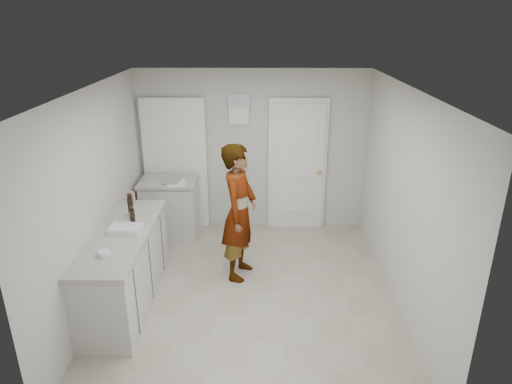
{
  "coord_description": "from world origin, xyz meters",
  "views": [
    {
      "loc": [
        0.13,
        -4.8,
        3.22
      ],
      "look_at": [
        0.07,
        0.4,
        1.19
      ],
      "focal_mm": 32.0,
      "sensor_mm": 36.0,
      "label": 1
    }
  ],
  "objects_px": {
    "cake_mix_box": "(131,198)",
    "egg_bowl": "(104,253)",
    "person": "(239,212)",
    "baking_dish": "(126,229)",
    "spice_jar": "(131,216)",
    "oil_cruet_b": "(130,205)",
    "oil_cruet_a": "(132,216)"
  },
  "relations": [
    {
      "from": "oil_cruet_a",
      "to": "spice_jar",
      "type": "bearing_deg",
      "value": 111.75
    },
    {
      "from": "person",
      "to": "spice_jar",
      "type": "height_order",
      "value": "person"
    },
    {
      "from": "baking_dish",
      "to": "cake_mix_box",
      "type": "bearing_deg",
      "value": 100.77
    },
    {
      "from": "person",
      "to": "egg_bowl",
      "type": "height_order",
      "value": "person"
    },
    {
      "from": "cake_mix_box",
      "to": "spice_jar",
      "type": "distance_m",
      "value": 0.51
    },
    {
      "from": "person",
      "to": "cake_mix_box",
      "type": "xyz_separation_m",
      "value": [
        -1.42,
        0.2,
        0.11
      ]
    },
    {
      "from": "cake_mix_box",
      "to": "person",
      "type": "bearing_deg",
      "value": 7.52
    },
    {
      "from": "oil_cruet_b",
      "to": "oil_cruet_a",
      "type": "bearing_deg",
      "value": -70.43
    },
    {
      "from": "egg_bowl",
      "to": "cake_mix_box",
      "type": "bearing_deg",
      "value": 93.71
    },
    {
      "from": "cake_mix_box",
      "to": "oil_cruet_a",
      "type": "bearing_deg",
      "value": -57.66
    },
    {
      "from": "baking_dish",
      "to": "person",
      "type": "bearing_deg",
      "value": 26.05
    },
    {
      "from": "oil_cruet_a",
      "to": "person",
      "type": "bearing_deg",
      "value": 19.23
    },
    {
      "from": "baking_dish",
      "to": "egg_bowl",
      "type": "xyz_separation_m",
      "value": [
        -0.07,
        -0.56,
        -0.0
      ]
    },
    {
      "from": "person",
      "to": "spice_jar",
      "type": "distance_m",
      "value": 1.32
    },
    {
      "from": "baking_dish",
      "to": "spice_jar",
      "type": "bearing_deg",
      "value": 93.54
    },
    {
      "from": "oil_cruet_b",
      "to": "egg_bowl",
      "type": "relative_size",
      "value": 2.35
    },
    {
      "from": "oil_cruet_a",
      "to": "egg_bowl",
      "type": "height_order",
      "value": "oil_cruet_a"
    },
    {
      "from": "person",
      "to": "oil_cruet_b",
      "type": "xyz_separation_m",
      "value": [
        -1.31,
        -0.19,
        0.17
      ]
    },
    {
      "from": "person",
      "to": "baking_dish",
      "type": "relative_size",
      "value": 4.97
    },
    {
      "from": "oil_cruet_b",
      "to": "egg_bowl",
      "type": "distance_m",
      "value": 0.99
    },
    {
      "from": "spice_jar",
      "to": "oil_cruet_a",
      "type": "height_order",
      "value": "oil_cruet_a"
    },
    {
      "from": "oil_cruet_a",
      "to": "baking_dish",
      "type": "height_order",
      "value": "oil_cruet_a"
    },
    {
      "from": "cake_mix_box",
      "to": "baking_dish",
      "type": "height_order",
      "value": "cake_mix_box"
    },
    {
      "from": "cake_mix_box",
      "to": "oil_cruet_b",
      "type": "relative_size",
      "value": 0.55
    },
    {
      "from": "oil_cruet_a",
      "to": "egg_bowl",
      "type": "distance_m",
      "value": 0.76
    },
    {
      "from": "spice_jar",
      "to": "oil_cruet_b",
      "type": "relative_size",
      "value": 0.27
    },
    {
      "from": "spice_jar",
      "to": "baking_dish",
      "type": "xyz_separation_m",
      "value": [
        0.02,
        -0.33,
        -0.01
      ]
    },
    {
      "from": "oil_cruet_a",
      "to": "egg_bowl",
      "type": "bearing_deg",
      "value": -97.61
    },
    {
      "from": "baking_dish",
      "to": "oil_cruet_b",
      "type": "bearing_deg",
      "value": 96.65
    },
    {
      "from": "person",
      "to": "cake_mix_box",
      "type": "distance_m",
      "value": 1.44
    },
    {
      "from": "oil_cruet_b",
      "to": "spice_jar",
      "type": "bearing_deg",
      "value": -73.52
    },
    {
      "from": "cake_mix_box",
      "to": "egg_bowl",
      "type": "height_order",
      "value": "cake_mix_box"
    }
  ]
}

